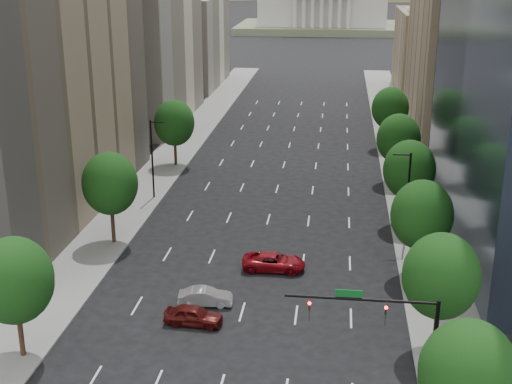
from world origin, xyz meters
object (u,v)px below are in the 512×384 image
at_px(car_maroon, 194,315).
at_px(car_silver, 205,297).
at_px(car_red_far, 274,262).
at_px(capitol, 323,7).
at_px(traffic_signal, 394,326).

xyz_separation_m(car_maroon, car_silver, (0.31, 3.08, -0.05)).
relative_size(car_maroon, car_red_far, 0.80).
distance_m(capitol, car_silver, 209.09).
relative_size(traffic_signal, car_silver, 2.15).
xyz_separation_m(capitol, car_red_far, (1.71, -201.87, -7.82)).
xyz_separation_m(traffic_signal, capitol, (-10.53, 219.71, 3.40)).
height_order(car_silver, car_red_far, car_red_far).
bearing_deg(capitol, traffic_signal, -87.26).
bearing_deg(car_red_far, capitol, 0.37).
bearing_deg(traffic_signal, capitol, 92.74).
bearing_deg(traffic_signal, car_maroon, 150.90).
relative_size(traffic_signal, capitol, 0.15).
bearing_deg(car_maroon, car_silver, -1.87).
relative_size(traffic_signal, car_red_far, 1.67).
height_order(traffic_signal, capitol, capitol).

